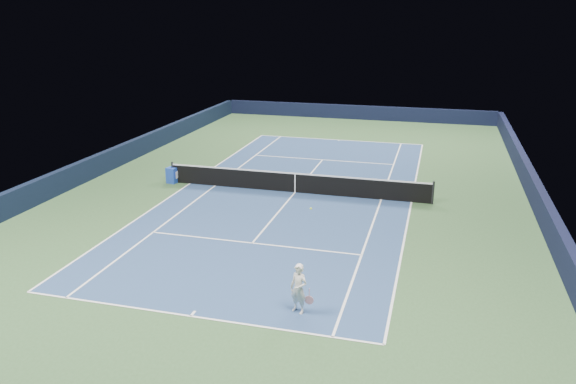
# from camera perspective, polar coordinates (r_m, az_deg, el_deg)

# --- Properties ---
(ground) EXTENTS (40.00, 40.00, 0.00)m
(ground) POSITION_cam_1_polar(r_m,az_deg,el_deg) (26.92, 0.72, -0.05)
(ground) COLOR #2E4D2A
(ground) RESTS_ON ground
(wall_far) EXTENTS (22.00, 0.35, 1.10)m
(wall_far) POSITION_cam_1_polar(r_m,az_deg,el_deg) (45.74, 7.03, 8.04)
(wall_far) COLOR black
(wall_far) RESTS_ON ground
(wall_right) EXTENTS (0.35, 40.00, 1.10)m
(wall_right) POSITION_cam_1_polar(r_m,az_deg,el_deg) (26.35, 24.16, -0.81)
(wall_right) COLOR black
(wall_right) RESTS_ON ground
(wall_left) EXTENTS (0.35, 40.00, 1.10)m
(wall_left) POSITION_cam_1_polar(r_m,az_deg,el_deg) (31.17, -18.94, 2.53)
(wall_left) COLOR black
(wall_left) RESTS_ON ground
(court_surface) EXTENTS (10.97, 23.77, 0.01)m
(court_surface) POSITION_cam_1_polar(r_m,az_deg,el_deg) (26.92, 0.72, -0.04)
(court_surface) COLOR navy
(court_surface) RESTS_ON ground
(baseline_far) EXTENTS (10.97, 0.08, 0.00)m
(baseline_far) POSITION_cam_1_polar(r_m,az_deg,el_deg) (38.14, 5.22, 5.30)
(baseline_far) COLOR white
(baseline_far) RESTS_ON ground
(baseline_near) EXTENTS (10.97, 0.08, 0.00)m
(baseline_near) POSITION_cam_1_polar(r_m,az_deg,el_deg) (16.63, -9.86, -12.32)
(baseline_near) COLOR white
(baseline_near) RESTS_ON ground
(sideline_doubles_right) EXTENTS (0.08, 23.77, 0.00)m
(sideline_doubles_right) POSITION_cam_1_polar(r_m,az_deg,el_deg) (26.16, 12.43, -1.00)
(sideline_doubles_right) COLOR white
(sideline_doubles_right) RESTS_ON ground
(sideline_doubles_left) EXTENTS (0.08, 23.77, 0.00)m
(sideline_doubles_left) POSITION_cam_1_polar(r_m,az_deg,el_deg) (28.72, -9.93, 0.86)
(sideline_doubles_left) COLOR white
(sideline_doubles_left) RESTS_ON ground
(sideline_singles_right) EXTENTS (0.08, 23.77, 0.00)m
(sideline_singles_right) POSITION_cam_1_polar(r_m,az_deg,el_deg) (26.24, 9.45, -0.76)
(sideline_singles_right) COLOR white
(sideline_singles_right) RESTS_ON ground
(sideline_singles_left) EXTENTS (0.08, 23.77, 0.00)m
(sideline_singles_left) POSITION_cam_1_polar(r_m,az_deg,el_deg) (28.18, -7.41, 0.65)
(sideline_singles_left) COLOR white
(sideline_singles_left) RESTS_ON ground
(service_line_far) EXTENTS (8.23, 0.08, 0.00)m
(service_line_far) POSITION_cam_1_polar(r_m,az_deg,el_deg) (32.91, 3.52, 3.29)
(service_line_far) COLOR white
(service_line_far) RESTS_ON ground
(service_line_near) EXTENTS (8.23, 0.08, 0.00)m
(service_line_near) POSITION_cam_1_polar(r_m,az_deg,el_deg) (21.17, -3.65, -5.19)
(service_line_near) COLOR white
(service_line_near) RESTS_ON ground
(center_service_line) EXTENTS (0.08, 12.80, 0.00)m
(center_service_line) POSITION_cam_1_polar(r_m,az_deg,el_deg) (26.92, 0.72, -0.03)
(center_service_line) COLOR white
(center_service_line) RESTS_ON ground
(center_mark_far) EXTENTS (0.08, 0.30, 0.00)m
(center_mark_far) POSITION_cam_1_polar(r_m,az_deg,el_deg) (38.00, 5.18, 5.25)
(center_mark_far) COLOR white
(center_mark_far) RESTS_ON ground
(center_mark_near) EXTENTS (0.08, 0.30, 0.00)m
(center_mark_near) POSITION_cam_1_polar(r_m,az_deg,el_deg) (16.74, -9.64, -12.07)
(center_mark_near) COLOR white
(center_mark_near) RESTS_ON ground
(tennis_net) EXTENTS (12.90, 0.10, 1.07)m
(tennis_net) POSITION_cam_1_polar(r_m,az_deg,el_deg) (26.77, 0.72, 0.98)
(tennis_net) COLOR black
(tennis_net) RESTS_ON ground
(sponsor_cube) EXTENTS (0.59, 0.51, 0.79)m
(sponsor_cube) POSITION_cam_1_polar(r_m,az_deg,el_deg) (28.93, -11.68, 1.68)
(sponsor_cube) COLOR #1F44BA
(sponsor_cube) RESTS_ON ground
(tennis_player) EXTENTS (0.77, 1.30, 2.88)m
(tennis_player) POSITION_cam_1_polar(r_m,az_deg,el_deg) (16.25, 1.11, -9.79)
(tennis_player) COLOR silver
(tennis_player) RESTS_ON ground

